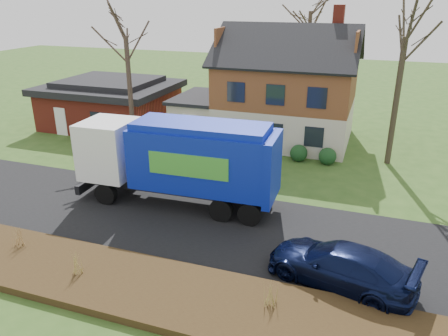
% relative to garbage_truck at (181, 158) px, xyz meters
% --- Properties ---
extents(ground, '(120.00, 120.00, 0.00)m').
position_rel_garbage_truck_xyz_m(ground, '(0.61, -1.59, -2.49)').
color(ground, '#2C4D19').
rests_on(ground, ground).
extents(road, '(80.00, 7.00, 0.02)m').
position_rel_garbage_truck_xyz_m(road, '(0.61, -1.59, -2.48)').
color(road, black).
rests_on(road, ground).
extents(mulch_verge, '(80.00, 3.50, 0.30)m').
position_rel_garbage_truck_xyz_m(mulch_verge, '(0.61, -6.89, -2.34)').
color(mulch_verge, black).
rests_on(mulch_verge, ground).
extents(main_house, '(12.95, 8.95, 9.26)m').
position_rel_garbage_truck_xyz_m(main_house, '(2.10, 12.32, 1.54)').
color(main_house, beige).
rests_on(main_house, ground).
extents(ranch_house, '(9.80, 8.20, 3.70)m').
position_rel_garbage_truck_xyz_m(ranch_house, '(-11.39, 11.41, -0.68)').
color(ranch_house, maroon).
rests_on(ranch_house, ground).
extents(garbage_truck, '(10.17, 3.07, 4.32)m').
position_rel_garbage_truck_xyz_m(garbage_truck, '(0.00, 0.00, 0.00)').
color(garbage_truck, black).
rests_on(garbage_truck, ground).
extents(silver_sedan, '(4.43, 2.03, 1.41)m').
position_rel_garbage_truck_xyz_m(silver_sedan, '(-5.99, 3.60, -1.78)').
color(silver_sedan, '#9FA1A6').
rests_on(silver_sedan, ground).
extents(navy_wagon, '(5.77, 3.52, 1.56)m').
position_rel_garbage_truck_xyz_m(navy_wagon, '(8.13, -4.13, -1.71)').
color(navy_wagon, black).
rests_on(navy_wagon, ground).
extents(tree_front_west, '(3.49, 3.49, 10.36)m').
position_rel_garbage_truck_xyz_m(tree_front_west, '(-6.75, 6.84, 6.05)').
color(tree_front_west, '#3F2F25').
rests_on(tree_front_west, ground).
extents(tree_front_east, '(3.94, 3.94, 10.95)m').
position_rel_garbage_truck_xyz_m(tree_front_east, '(9.77, 9.54, 6.41)').
color(tree_front_east, '#3A3022').
rests_on(tree_front_east, ground).
extents(grass_clump_west, '(0.37, 0.31, 0.99)m').
position_rel_garbage_truck_xyz_m(grass_clump_west, '(-4.42, -6.28, -1.69)').
color(grass_clump_west, '#9F7946').
rests_on(grass_clump_west, mulch_verge).
extents(grass_clump_mid, '(0.34, 0.28, 0.95)m').
position_rel_garbage_truck_xyz_m(grass_clump_mid, '(-1.03, -7.09, -1.71)').
color(grass_clump_mid, '#A38C48').
rests_on(grass_clump_mid, mulch_verge).
extents(grass_clump_east, '(0.34, 0.28, 0.84)m').
position_rel_garbage_truck_xyz_m(grass_clump_east, '(6.13, -6.44, -1.77)').
color(grass_clump_east, olive).
rests_on(grass_clump_east, mulch_verge).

